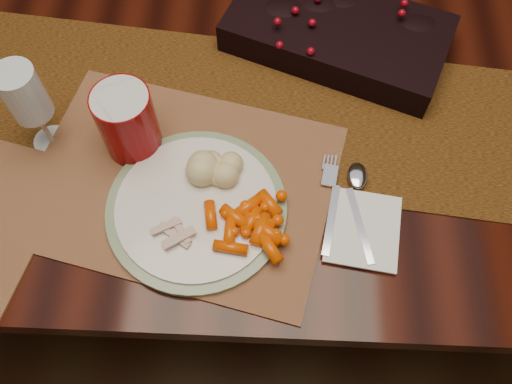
{
  "coord_description": "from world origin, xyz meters",
  "views": [
    {
      "loc": [
        0.04,
        -0.67,
        1.52
      ],
      "look_at": [
        0.03,
        -0.29,
        0.8
      ],
      "focal_mm": 38.0,
      "sensor_mm": 36.0,
      "label": 1
    }
  ],
  "objects_px": {
    "red_cup": "(128,122)",
    "wine_glass": "(34,110)",
    "dining_table": "(250,165)",
    "dinner_plate": "(196,208)",
    "centerpiece": "(338,29)",
    "baby_carrots": "(240,225)",
    "placemat_main": "(182,183)",
    "mashed_potatoes": "(215,162)",
    "turkey_shreds": "(176,233)",
    "napkin": "(363,229)"
  },
  "relations": [
    {
      "from": "dinner_plate",
      "to": "napkin",
      "type": "height_order",
      "value": "dinner_plate"
    },
    {
      "from": "dining_table",
      "to": "baby_carrots",
      "type": "distance_m",
      "value": 0.53
    },
    {
      "from": "dinner_plate",
      "to": "napkin",
      "type": "bearing_deg",
      "value": -5.09
    },
    {
      "from": "turkey_shreds",
      "to": "napkin",
      "type": "height_order",
      "value": "turkey_shreds"
    },
    {
      "from": "placemat_main",
      "to": "mashed_potatoes",
      "type": "relative_size",
      "value": 5.4
    },
    {
      "from": "mashed_potatoes",
      "to": "baby_carrots",
      "type": "bearing_deg",
      "value": -66.47
    },
    {
      "from": "mashed_potatoes",
      "to": "turkey_shreds",
      "type": "height_order",
      "value": "mashed_potatoes"
    },
    {
      "from": "centerpiece",
      "to": "placemat_main",
      "type": "height_order",
      "value": "centerpiece"
    },
    {
      "from": "napkin",
      "to": "baby_carrots",
      "type": "bearing_deg",
      "value": -168.45
    },
    {
      "from": "placemat_main",
      "to": "red_cup",
      "type": "xyz_separation_m",
      "value": [
        -0.08,
        0.07,
        0.07
      ]
    },
    {
      "from": "mashed_potatoes",
      "to": "turkey_shreds",
      "type": "relative_size",
      "value": 1.24
    },
    {
      "from": "dinner_plate",
      "to": "turkey_shreds",
      "type": "xyz_separation_m",
      "value": [
        -0.03,
        -0.05,
        0.02
      ]
    },
    {
      "from": "baby_carrots",
      "to": "red_cup",
      "type": "xyz_separation_m",
      "value": [
        -0.18,
        0.15,
        0.04
      ]
    },
    {
      "from": "dinner_plate",
      "to": "red_cup",
      "type": "xyz_separation_m",
      "value": [
        -0.11,
        0.12,
        0.06
      ]
    },
    {
      "from": "napkin",
      "to": "red_cup",
      "type": "bearing_deg",
      "value": 167.56
    },
    {
      "from": "dining_table",
      "to": "dinner_plate",
      "type": "distance_m",
      "value": 0.5
    },
    {
      "from": "dining_table",
      "to": "mashed_potatoes",
      "type": "distance_m",
      "value": 0.48
    },
    {
      "from": "red_cup",
      "to": "baby_carrots",
      "type": "bearing_deg",
      "value": -39.49
    },
    {
      "from": "dinner_plate",
      "to": "wine_glass",
      "type": "bearing_deg",
      "value": 154.86
    },
    {
      "from": "centerpiece",
      "to": "red_cup",
      "type": "bearing_deg",
      "value": -145.35
    },
    {
      "from": "dining_table",
      "to": "red_cup",
      "type": "relative_size",
      "value": 14.25
    },
    {
      "from": "dining_table",
      "to": "wine_glass",
      "type": "bearing_deg",
      "value": -149.93
    },
    {
      "from": "dining_table",
      "to": "red_cup",
      "type": "height_order",
      "value": "red_cup"
    },
    {
      "from": "baby_carrots",
      "to": "dining_table",
      "type": "bearing_deg",
      "value": 90.95
    },
    {
      "from": "centerpiece",
      "to": "dinner_plate",
      "type": "bearing_deg",
      "value": -122.68
    },
    {
      "from": "mashed_potatoes",
      "to": "placemat_main",
      "type": "bearing_deg",
      "value": -161.55
    },
    {
      "from": "dining_table",
      "to": "wine_glass",
      "type": "distance_m",
      "value": 0.59
    },
    {
      "from": "red_cup",
      "to": "napkin",
      "type": "bearing_deg",
      "value": -20.66
    },
    {
      "from": "baby_carrots",
      "to": "placemat_main",
      "type": "bearing_deg",
      "value": 140.6
    },
    {
      "from": "placemat_main",
      "to": "red_cup",
      "type": "relative_size",
      "value": 3.79
    },
    {
      "from": "centerpiece",
      "to": "napkin",
      "type": "distance_m",
      "value": 0.38
    },
    {
      "from": "dining_table",
      "to": "turkey_shreds",
      "type": "distance_m",
      "value": 0.55
    },
    {
      "from": "dinner_plate",
      "to": "baby_carrots",
      "type": "bearing_deg",
      "value": -25.89
    },
    {
      "from": "mashed_potatoes",
      "to": "wine_glass",
      "type": "height_order",
      "value": "wine_glass"
    },
    {
      "from": "placemat_main",
      "to": "dinner_plate",
      "type": "bearing_deg",
      "value": -45.42
    },
    {
      "from": "dinner_plate",
      "to": "dining_table",
      "type": "bearing_deg",
      "value": 78.09
    },
    {
      "from": "placemat_main",
      "to": "napkin",
      "type": "height_order",
      "value": "napkin"
    },
    {
      "from": "dinner_plate",
      "to": "baby_carrots",
      "type": "xyz_separation_m",
      "value": [
        0.07,
        -0.03,
        0.02
      ]
    },
    {
      "from": "dinner_plate",
      "to": "napkin",
      "type": "xyz_separation_m",
      "value": [
        0.26,
        -0.02,
        -0.01
      ]
    },
    {
      "from": "centerpiece",
      "to": "red_cup",
      "type": "height_order",
      "value": "red_cup"
    },
    {
      "from": "placemat_main",
      "to": "dinner_plate",
      "type": "height_order",
      "value": "dinner_plate"
    },
    {
      "from": "dining_table",
      "to": "turkey_shreds",
      "type": "relative_size",
      "value": 25.31
    },
    {
      "from": "mashed_potatoes",
      "to": "napkin",
      "type": "distance_m",
      "value": 0.25
    },
    {
      "from": "wine_glass",
      "to": "dinner_plate",
      "type": "bearing_deg",
      "value": -25.14
    },
    {
      "from": "napkin",
      "to": "red_cup",
      "type": "distance_m",
      "value": 0.4
    },
    {
      "from": "napkin",
      "to": "red_cup",
      "type": "xyz_separation_m",
      "value": [
        -0.37,
        0.14,
        0.06
      ]
    },
    {
      "from": "red_cup",
      "to": "wine_glass",
      "type": "xyz_separation_m",
      "value": [
        -0.14,
        0.0,
        0.02
      ]
    },
    {
      "from": "centerpiece",
      "to": "baby_carrots",
      "type": "distance_m",
      "value": 0.42
    },
    {
      "from": "dinner_plate",
      "to": "red_cup",
      "type": "bearing_deg",
      "value": 134.08
    },
    {
      "from": "dinner_plate",
      "to": "wine_glass",
      "type": "height_order",
      "value": "wine_glass"
    }
  ]
}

